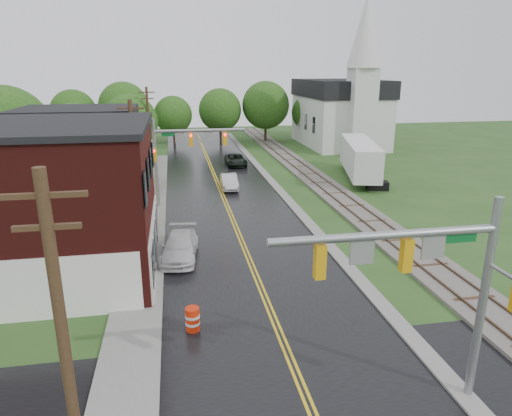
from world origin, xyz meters
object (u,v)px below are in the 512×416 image
object	(u,v)px
traffic_signal_far	(182,146)
semi_trailer	(360,157)
sedan_silver	(229,182)
brick_building	(14,204)
utility_pole_b	(135,163)
traffic_signal_near	(427,270)
pickup_white	(180,247)
utility_pole_a	(64,348)
construction_barrel	(193,319)
tree_left_e	(132,123)
church	(342,106)
utility_pole_c	(149,125)
tree_left_c	(77,134)
suv_dark	(236,160)
tree_left_b	(8,133)

from	to	relation	value
traffic_signal_far	semi_trailer	distance (m)	19.39
sedan_silver	semi_trailer	xyz separation A→B (m)	(13.67, 1.69, 1.61)
brick_building	utility_pole_b	world-z (taller)	utility_pole_b
traffic_signal_near	utility_pole_b	distance (m)	22.49
semi_trailer	pickup_white	bearing A→B (deg)	-136.60
utility_pole_a	construction_barrel	size ratio (longest dim) A/B	8.28
tree_left_e	construction_barrel	xyz separation A→B (m)	(5.19, -38.04, -4.27)
church	construction_barrel	xyz separation A→B (m)	(-23.66, -45.88, -5.29)
utility_pole_c	construction_barrel	xyz separation A→B (m)	(3.14, -36.14, -4.18)
brick_building	tree_left_e	world-z (taller)	brick_building
pickup_white	utility_pole_a	bearing A→B (deg)	-93.09
tree_left_c	pickup_white	bearing A→B (deg)	-67.66
traffic_signal_far	utility_pole_a	distance (m)	27.20
utility_pole_a	utility_pole_c	size ratio (longest dim) A/B	1.00
brick_building	utility_pole_c	size ratio (longest dim) A/B	1.59
suv_dark	utility_pole_b	bearing A→B (deg)	-116.12
suv_dark	brick_building	bearing A→B (deg)	-119.98
sedan_silver	semi_trailer	world-z (taller)	semi_trailer
suv_dark	pickup_white	bearing A→B (deg)	-105.48
traffic_signal_far	tree_left_c	xyz separation A→B (m)	(-10.38, 12.90, -0.46)
utility_pole_a	pickup_white	bearing A→B (deg)	80.24
church	utility_pole_a	world-z (taller)	church
pickup_white	tree_left_b	bearing A→B (deg)	137.70
brick_building	traffic_signal_near	size ratio (longest dim) A/B	1.95
traffic_signal_near	traffic_signal_far	distance (m)	25.94
tree_left_c	utility_pole_a	bearing A→B (deg)	-79.98
pickup_white	construction_barrel	xyz separation A→B (m)	(0.39, -8.18, -0.18)
brick_building	sedan_silver	world-z (taller)	brick_building
sedan_silver	pickup_white	xyz separation A→B (m)	(-4.93, -15.90, 0.04)
suv_dark	pickup_white	size ratio (longest dim) A/B	0.97
utility_pole_b	tree_left_b	size ratio (longest dim) A/B	0.93
brick_building	pickup_white	size ratio (longest dim) A/B	2.86
tree_left_b	semi_trailer	size ratio (longest dim) A/B	0.78
brick_building	suv_dark	xyz separation A→B (m)	(15.43, 27.50, -3.48)
tree_left_b	tree_left_c	bearing A→B (deg)	63.44
church	tree_left_c	distance (m)	36.59
tree_left_c	construction_barrel	world-z (taller)	tree_left_c
church	tree_left_e	bearing A→B (deg)	-164.80
utility_pole_b	sedan_silver	xyz separation A→B (m)	(7.69, 9.93, -4.03)
utility_pole_c	tree_left_b	world-z (taller)	tree_left_b
utility_pole_a	construction_barrel	distance (m)	9.44
utility_pole_a	utility_pole_b	distance (m)	22.00
pickup_white	semi_trailer	world-z (taller)	semi_trailer
utility_pole_a	tree_left_b	bearing A→B (deg)	109.10
tree_left_b	sedan_silver	bearing A→B (deg)	0.11
brick_building	utility_pole_c	world-z (taller)	utility_pole_c
utility_pole_c	semi_trailer	size ratio (longest dim) A/B	0.72
utility_pole_b	suv_dark	world-z (taller)	utility_pole_b
traffic_signal_far	utility_pole_c	size ratio (longest dim) A/B	0.82
sedan_silver	traffic_signal_far	bearing A→B (deg)	-129.86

